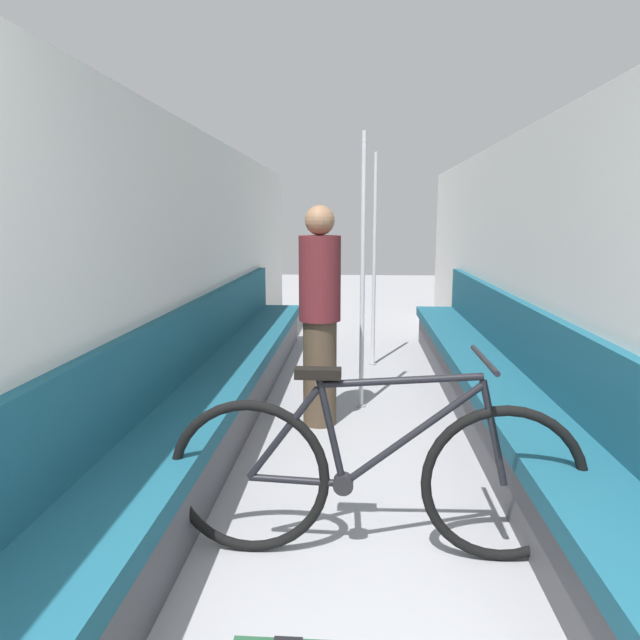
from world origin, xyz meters
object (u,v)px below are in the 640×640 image
(bench_seat_row_left, at_px, (220,387))
(bench_seat_row_right, at_px, (499,392))
(bicycle, at_px, (374,476))
(passenger_standing, at_px, (320,314))
(grab_pole_near, at_px, (374,264))
(grab_pole_far, at_px, (363,278))

(bench_seat_row_left, xyz_separation_m, bench_seat_row_right, (2.00, 0.00, 0.00))
(bench_seat_row_left, height_order, bicycle, bicycle)
(bench_seat_row_left, distance_m, bicycle, 1.92)
(bench_seat_row_left, relative_size, bench_seat_row_right, 1.00)
(bench_seat_row_right, distance_m, bicycle, 1.84)
(bicycle, height_order, passenger_standing, passenger_standing)
(passenger_standing, bearing_deg, grab_pole_near, -11.47)
(bench_seat_row_right, relative_size, grab_pole_far, 2.83)
(bench_seat_row_right, bearing_deg, grab_pole_near, 114.32)
(bench_seat_row_left, relative_size, passenger_standing, 3.82)
(bench_seat_row_right, bearing_deg, grab_pole_far, 153.23)
(grab_pole_far, bearing_deg, passenger_standing, -127.33)
(grab_pole_near, bearing_deg, bench_seat_row_right, -65.68)
(bench_seat_row_left, height_order, bench_seat_row_right, same)
(bench_seat_row_left, xyz_separation_m, passenger_standing, (0.72, 0.09, 0.53))
(bench_seat_row_right, bearing_deg, bicycle, -120.29)
(bench_seat_row_right, xyz_separation_m, bicycle, (-0.93, -1.59, 0.09))
(bench_seat_row_right, distance_m, grab_pole_near, 2.18)
(bench_seat_row_left, height_order, grab_pole_near, grab_pole_near)
(bench_seat_row_left, relative_size, grab_pole_far, 2.83)
(bench_seat_row_right, height_order, passenger_standing, passenger_standing)
(bicycle, relative_size, grab_pole_far, 0.85)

